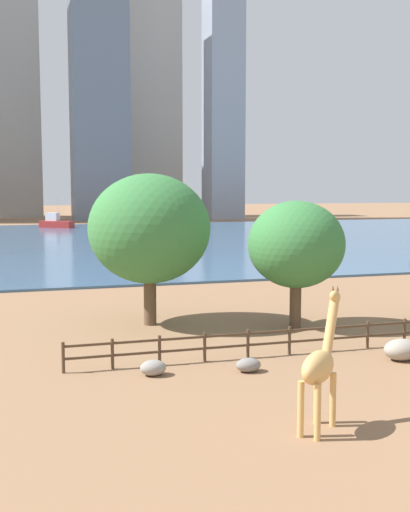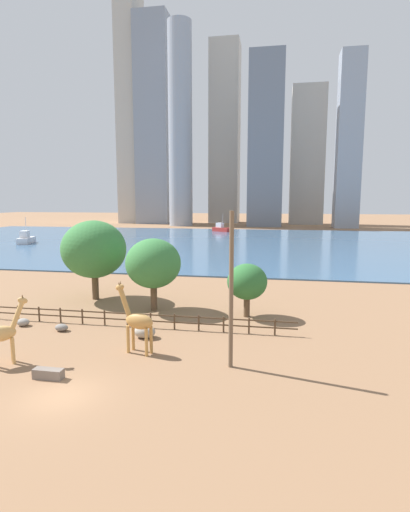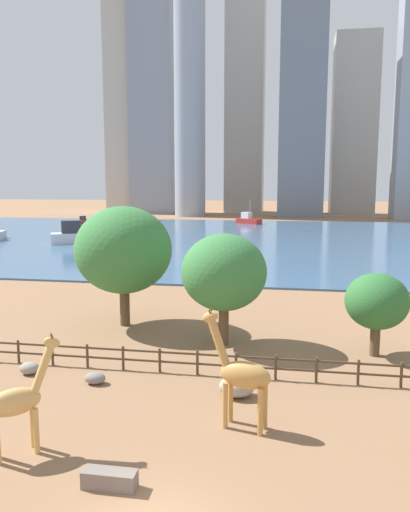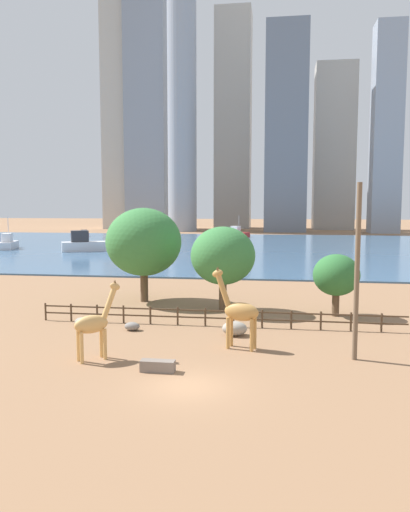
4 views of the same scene
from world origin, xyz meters
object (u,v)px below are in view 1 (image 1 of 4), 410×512
(boulder_by_pole, at_px, (248,365))
(tree_right_tall, at_px, (296,245))
(boat_sailboat, at_px, (56,223))
(boulder_small, at_px, (402,350))
(tree_center_broad, at_px, (149,229))
(boulder_near_fence, at_px, (153,368))
(giraffe_companion, at_px, (320,366))

(boulder_by_pole, bearing_deg, tree_right_tall, 52.75)
(boulder_by_pole, xyz_separation_m, boat_sailboat, (-0.74, 99.26, 0.86))
(boulder_small, bearing_deg, tree_center_broad, 130.55)
(boat_sailboat, bearing_deg, tree_right_tall, -52.58)
(tree_right_tall, xyz_separation_m, boat_sailboat, (-6.24, 92.02, -3.37))
(boulder_small, xyz_separation_m, boat_sailboat, (-7.86, 99.56, 0.68))
(boulder_near_fence, distance_m, boulder_by_pole, 3.93)
(boulder_small, bearing_deg, tree_right_tall, 102.16)
(boulder_near_fence, xyz_separation_m, boulder_small, (11.00, -0.95, 0.16))
(giraffe_companion, relative_size, boulder_by_pole, 4.15)
(boulder_by_pole, distance_m, tree_center_broad, 11.59)
(boulder_by_pole, relative_size, tree_center_broad, 0.13)
(giraffe_companion, xyz_separation_m, boulder_by_pole, (0.19, 6.64, -1.78))
(boulder_near_fence, height_order, boat_sailboat, boat_sailboat)
(giraffe_companion, distance_m, tree_right_tall, 15.20)
(giraffe_companion, bearing_deg, boulder_near_fence, 74.67)
(giraffe_companion, bearing_deg, boat_sailboat, 48.11)
(tree_center_broad, bearing_deg, boulder_small, -49.45)
(boulder_near_fence, distance_m, tree_right_tall, 12.21)
(tree_right_tall, bearing_deg, boulder_near_fence, -144.92)
(boulder_small, relative_size, boat_sailboat, 0.25)
(giraffe_companion, distance_m, tree_center_broad, 17.30)
(tree_center_broad, distance_m, boat_sailboat, 89.11)
(giraffe_companion, height_order, boulder_near_fence, giraffe_companion)
(giraffe_companion, distance_m, boulder_near_fence, 8.36)
(giraffe_companion, relative_size, tree_center_broad, 0.53)
(tree_center_broad, xyz_separation_m, boat_sailboat, (1.17, 89.00, -4.19))
(boat_sailboat, bearing_deg, boulder_by_pole, -56.03)
(tree_center_broad, bearing_deg, boulder_near_fence, -101.55)
(tree_center_broad, bearing_deg, boulder_by_pole, -79.43)
(tree_center_broad, bearing_deg, boat_sailboat, 89.24)
(tree_center_broad, bearing_deg, giraffe_companion, -84.16)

